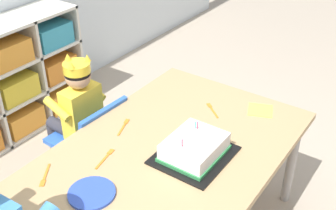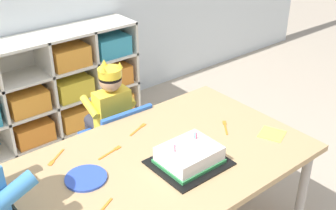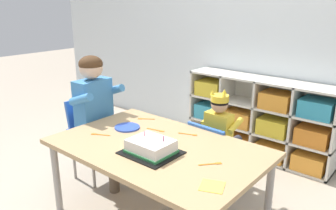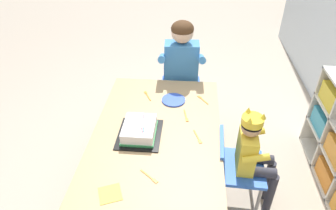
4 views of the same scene
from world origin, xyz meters
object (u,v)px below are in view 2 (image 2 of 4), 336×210
(paper_plate_stack, at_px, (86,178))
(fork_near_child_seat, at_px, (111,152))
(birthday_cake_on_tray, at_px, (189,157))
(classroom_chair_blue, at_px, (119,137))
(child_with_crown, at_px, (109,109))
(fork_at_table_front_edge, at_px, (225,127))
(fork_near_cake_tray, at_px, (139,129))
(fork_by_napkin, at_px, (55,158))
(activity_table, at_px, (165,165))

(paper_plate_stack, bearing_deg, fork_near_child_seat, 28.20)
(birthday_cake_on_tray, bearing_deg, classroom_chair_blue, 86.74)
(classroom_chair_blue, bearing_deg, child_with_crown, -89.75)
(birthday_cake_on_tray, relative_size, fork_at_table_front_edge, 2.84)
(classroom_chair_blue, bearing_deg, fork_near_cake_tray, 84.19)
(classroom_chair_blue, relative_size, fork_by_napkin, 4.99)
(child_with_crown, height_order, fork_at_table_front_edge, child_with_crown)
(fork_by_napkin, height_order, fork_near_child_seat, same)
(fork_by_napkin, distance_m, fork_near_child_seat, 0.27)
(classroom_chair_blue, bearing_deg, paper_plate_stack, 47.41)
(fork_by_napkin, distance_m, fork_near_cake_tray, 0.47)
(fork_by_napkin, bearing_deg, fork_near_child_seat, -62.71)
(classroom_chair_blue, distance_m, child_with_crown, 0.18)
(activity_table, xyz_separation_m, fork_at_table_front_edge, (0.42, 0.01, 0.05))
(fork_near_child_seat, bearing_deg, fork_by_napkin, -39.29)
(birthday_cake_on_tray, height_order, fork_near_cake_tray, birthday_cake_on_tray)
(birthday_cake_on_tray, xyz_separation_m, fork_near_cake_tray, (-0.00, 0.40, -0.04))
(classroom_chair_blue, distance_m, birthday_cake_on_tray, 0.71)
(fork_near_cake_tray, xyz_separation_m, fork_at_table_front_edge, (0.37, -0.28, -0.00))
(fork_by_napkin, height_order, fork_at_table_front_edge, same)
(fork_by_napkin, distance_m, fork_at_table_front_edge, 0.89)
(activity_table, distance_m, fork_near_child_seat, 0.27)
(birthday_cake_on_tray, distance_m, fork_by_napkin, 0.64)
(birthday_cake_on_tray, relative_size, paper_plate_stack, 1.79)
(fork_by_napkin, relative_size, fork_near_child_seat, 0.84)
(classroom_chair_blue, height_order, paper_plate_stack, classroom_chair_blue)
(child_with_crown, bearing_deg, fork_near_cake_tray, 85.85)
(fork_by_napkin, bearing_deg, fork_at_table_front_edge, -55.44)
(birthday_cake_on_tray, bearing_deg, child_with_crown, 86.87)
(fork_near_child_seat, bearing_deg, fork_near_cake_tray, -170.44)
(classroom_chair_blue, height_order, fork_near_cake_tray, classroom_chair_blue)
(activity_table, bearing_deg, fork_by_napkin, 142.57)
(child_with_crown, xyz_separation_m, fork_near_cake_tray, (-0.04, -0.37, 0.05))
(child_with_crown, bearing_deg, activity_table, 84.63)
(fork_near_child_seat, relative_size, fork_at_table_front_edge, 1.22)
(fork_near_cake_tray, bearing_deg, fork_by_napkin, -24.53)
(paper_plate_stack, bearing_deg, birthday_cake_on_tray, -25.16)
(child_with_crown, bearing_deg, fork_at_table_front_edge, 119.36)
(child_with_crown, xyz_separation_m, fork_by_napkin, (-0.51, -0.34, 0.05))
(activity_table, xyz_separation_m, birthday_cake_on_tray, (0.05, -0.11, 0.09))
(fork_by_napkin, bearing_deg, activity_table, -72.48)
(child_with_crown, height_order, birthday_cake_on_tray, child_with_crown)
(child_with_crown, bearing_deg, classroom_chair_blue, 90.25)
(fork_near_cake_tray, height_order, fork_at_table_front_edge, same)
(paper_plate_stack, bearing_deg, fork_near_cake_tray, 24.55)
(birthday_cake_on_tray, height_order, fork_near_child_seat, birthday_cake_on_tray)
(child_with_crown, height_order, fork_by_napkin, child_with_crown)
(fork_near_child_seat, bearing_deg, classroom_chair_blue, -138.56)
(birthday_cake_on_tray, bearing_deg, fork_at_table_front_edge, 18.14)
(child_with_crown, relative_size, fork_near_cake_tray, 6.23)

